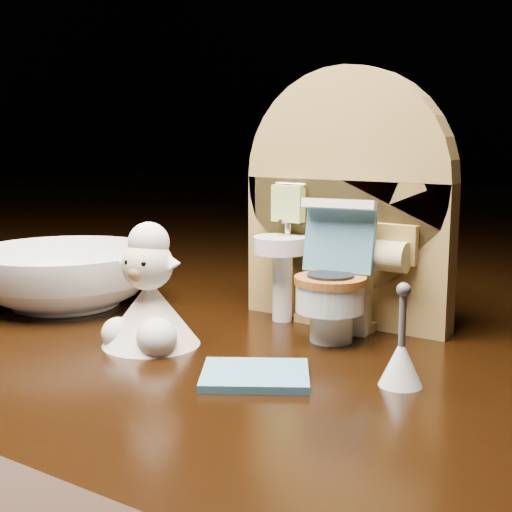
{
  "coord_description": "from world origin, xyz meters",
  "views": [
    {
      "loc": [
        0.19,
        -0.31,
        0.11
      ],
      "look_at": [
        -0.03,
        0.01,
        0.05
      ],
      "focal_mm": 50.0,
      "sensor_mm": 36.0,
      "label": 1
    }
  ],
  "objects": [
    {
      "name": "bath_mat",
      "position": [
        0.01,
        -0.05,
        0.0
      ],
      "size": [
        0.06,
        0.06,
        0.0
      ],
      "primitive_type": "cube",
      "rotation": [
        0.0,
        0.0,
        0.55
      ],
      "color": "teal",
      "rests_on": "ground"
    },
    {
      "name": "ceramic_bowl",
      "position": [
        -0.17,
        -0.0,
        0.02
      ],
      "size": [
        0.13,
        0.13,
        0.04
      ],
      "primitive_type": "imported",
      "rotation": [
        0.0,
        0.0,
        0.05
      ],
      "color": "white",
      "rests_on": "ground"
    },
    {
      "name": "toilet_brush",
      "position": [
        0.07,
        -0.02,
        0.01
      ],
      "size": [
        0.02,
        0.02,
        0.05
      ],
      "color": "white",
      "rests_on": "ground"
    },
    {
      "name": "toy_toilet",
      "position": [
        0.01,
        0.03,
        0.03
      ],
      "size": [
        0.04,
        0.05,
        0.08
      ],
      "rotation": [
        0.0,
        0.0,
        0.17
      ],
      "color": "white",
      "rests_on": "ground"
    },
    {
      "name": "backdrop_panel",
      "position": [
        -0.0,
        0.06,
        0.07
      ],
      "size": [
        0.13,
        0.05,
        0.15
      ],
      "color": "#A37F41",
      "rests_on": "ground"
    },
    {
      "name": "plush_lamb",
      "position": [
        -0.07,
        -0.04,
        0.02
      ],
      "size": [
        0.05,
        0.05,
        0.07
      ],
      "rotation": [
        0.0,
        0.0,
        0.18
      ],
      "color": "white",
      "rests_on": "ground"
    }
  ]
}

